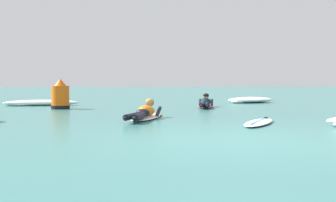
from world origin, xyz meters
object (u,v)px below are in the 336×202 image
drifting_surfboard (259,122)px  channel_marker_buoy (60,97)px  surfer_near (145,114)px  surfer_far (205,103)px

drifting_surfboard → channel_marker_buoy: size_ratio=2.02×
surfer_near → surfer_far: size_ratio=1.02×
surfer_far → drifting_surfboard: bearing=-88.0°
drifting_surfboard → channel_marker_buoy: bearing=133.4°
drifting_surfboard → surfer_near: bearing=151.5°
surfer_far → surfer_near: bearing=-115.7°
channel_marker_buoy → surfer_far: bearing=5.7°
surfer_near → surfer_far: same height
drifting_surfboard → channel_marker_buoy: 7.63m
surfer_near → drifting_surfboard: 2.82m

